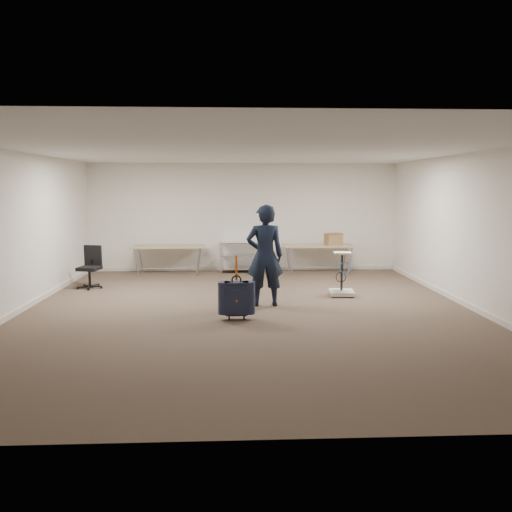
{
  "coord_description": "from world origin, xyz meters",
  "views": [
    {
      "loc": [
        -0.25,
        -8.56,
        2.17
      ],
      "look_at": [
        0.14,
        0.3,
        0.95
      ],
      "focal_mm": 35.0,
      "sensor_mm": 36.0,
      "label": 1
    }
  ],
  "objects": [
    {
      "name": "cardboard_box",
      "position": [
        2.27,
        3.93,
        0.88
      ],
      "size": [
        0.46,
        0.38,
        0.3
      ],
      "primitive_type": "cube",
      "rotation": [
        0.0,
        0.0,
        0.24
      ],
      "color": "olive",
      "rests_on": "folding_table_right"
    },
    {
      "name": "equipment_cart",
      "position": [
        1.93,
        1.28,
        0.23
      ],
      "size": [
        0.53,
        0.53,
        0.89
      ],
      "color": "beige",
      "rests_on": "ground"
    },
    {
      "name": "wire_shelf",
      "position": [
        0.0,
        4.2,
        0.44
      ],
      "size": [
        1.22,
        0.47,
        0.8
      ],
      "color": "silver",
      "rests_on": "ground"
    },
    {
      "name": "person",
      "position": [
        0.31,
        0.47,
        0.94
      ],
      "size": [
        0.7,
        0.48,
        1.87
      ],
      "primitive_type": "imported",
      "rotation": [
        0.0,
        0.0,
        3.19
      ],
      "color": "black",
      "rests_on": "ground"
    },
    {
      "name": "room_shell",
      "position": [
        0.0,
        1.38,
        0.05
      ],
      "size": [
        8.0,
        9.0,
        9.0
      ],
      "color": "silver",
      "rests_on": "ground"
    },
    {
      "name": "suitcase",
      "position": [
        -0.22,
        -0.51,
        0.36
      ],
      "size": [
        0.39,
        0.23,
        1.07
      ],
      "color": "black",
      "rests_on": "ground"
    },
    {
      "name": "ground",
      "position": [
        0.0,
        0.0,
        0.0
      ],
      "size": [
        9.0,
        9.0,
        0.0
      ],
      "primitive_type": "plane",
      "color": "#4D3C2E",
      "rests_on": "ground"
    },
    {
      "name": "office_chair",
      "position": [
        -3.39,
        2.3,
        0.28
      ],
      "size": [
        0.56,
        0.56,
        0.92
      ],
      "color": "black",
      "rests_on": "ground"
    },
    {
      "name": "folding_table_right",
      "position": [
        1.9,
        3.95,
        0.68
      ],
      "size": [
        1.8,
        0.75,
        0.73
      ],
      "color": "#917B59",
      "rests_on": "ground"
    },
    {
      "name": "folding_table_left",
      "position": [
        -1.9,
        3.95,
        0.68
      ],
      "size": [
        1.8,
        0.75,
        0.73
      ],
      "color": "#917B59",
      "rests_on": "ground"
    }
  ]
}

